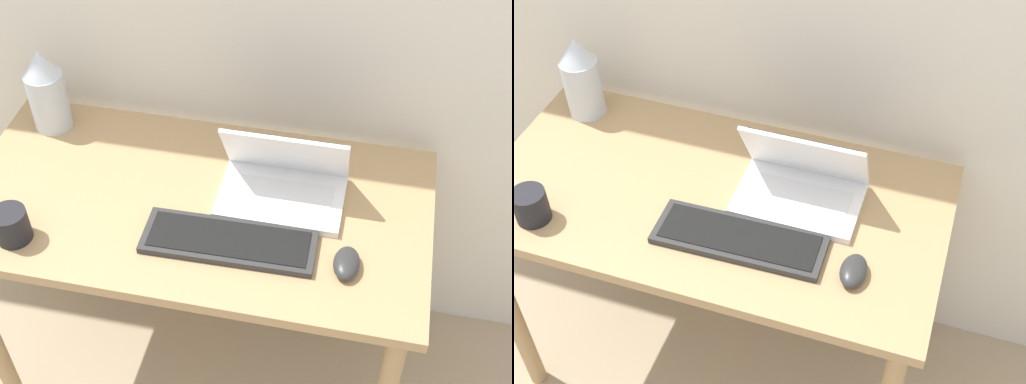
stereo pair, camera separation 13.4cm
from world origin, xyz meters
The scene contains 7 objects.
desk centered at (0.00, 0.31, 0.64)m, with size 1.19×0.63×0.75m.
laptop centered at (0.21, 0.38, 0.79)m, with size 0.31×0.21×0.20m.
keyboard centered at (0.12, 0.19, 0.76)m, with size 0.42×0.15×0.02m.
mouse centered at (0.40, 0.17, 0.77)m, with size 0.06×0.10×0.04m.
vase centered at (-0.47, 0.52, 0.87)m, with size 0.10×0.10×0.25m.
mp3_player centered at (0.10, 0.28, 0.75)m, with size 0.04×0.05×0.01m.
mug centered at (-0.39, 0.10, 0.79)m, with size 0.09×0.09×0.09m.
Camera 2 is at (0.54, -0.86, 2.03)m, focal length 50.00 mm.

